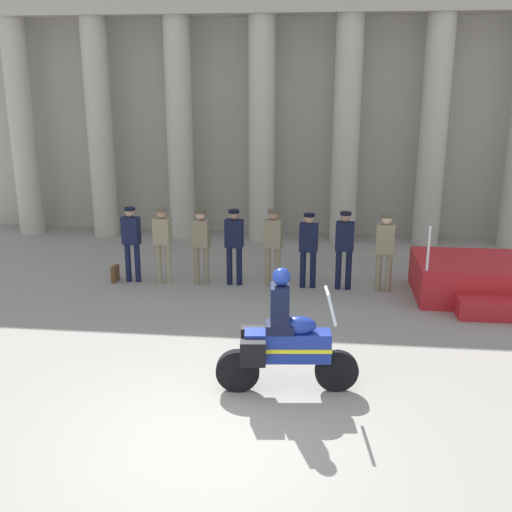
{
  "coord_description": "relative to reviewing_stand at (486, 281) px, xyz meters",
  "views": [
    {
      "loc": [
        1.34,
        -6.66,
        4.42
      ],
      "look_at": [
        0.18,
        3.72,
        1.38
      ],
      "focal_mm": 42.64,
      "sensor_mm": 36.0,
      "label": 1
    }
  ],
  "objects": [
    {
      "name": "officer_in_row_2",
      "position": [
        -6.07,
        0.26,
        0.61
      ],
      "size": [
        0.41,
        0.27,
        1.69
      ],
      "rotation": [
        0.0,
        0.0,
        2.99
      ],
      "color": "#7A7056",
      "rests_on": "ground_plane"
    },
    {
      "name": "officer_in_row_0",
      "position": [
        -7.65,
        0.27,
        0.62
      ],
      "size": [
        0.41,
        0.27,
        1.71
      ],
      "rotation": [
        0.0,
        0.0,
        2.99
      ],
      "color": "#141938",
      "rests_on": "ground_plane"
    },
    {
      "name": "reviewing_stand",
      "position": [
        0.0,
        0.0,
        0.0
      ],
      "size": [
        2.87,
        2.41,
        1.71
      ],
      "color": "#B21E23",
      "rests_on": "ground_plane"
    },
    {
      "name": "officer_in_row_3",
      "position": [
        -5.34,
        0.3,
        0.62
      ],
      "size": [
        0.41,
        0.27,
        1.71
      ],
      "rotation": [
        0.0,
        0.0,
        2.99
      ],
      "color": "black",
      "rests_on": "ground_plane"
    },
    {
      "name": "motorcycle_with_rider",
      "position": [
        -3.94,
        -4.41,
        0.4
      ],
      "size": [
        2.09,
        0.73,
        1.9
      ],
      "rotation": [
        0.0,
        0.0,
        0.11
      ],
      "color": "black",
      "rests_on": "ground_plane"
    },
    {
      "name": "briefcase_on_ground",
      "position": [
        -8.07,
        0.23,
        -0.21
      ],
      "size": [
        0.1,
        0.32,
        0.36
      ],
      "primitive_type": "cube",
      "color": "brown",
      "rests_on": "ground_plane"
    },
    {
      "name": "officer_in_row_5",
      "position": [
        -3.71,
        0.3,
        0.59
      ],
      "size": [
        0.41,
        0.27,
        1.66
      ],
      "rotation": [
        0.0,
        0.0,
        2.99
      ],
      "color": "black",
      "rests_on": "ground_plane"
    },
    {
      "name": "officer_in_row_1",
      "position": [
        -6.93,
        0.23,
        0.62
      ],
      "size": [
        0.41,
        0.27,
        1.71
      ],
      "rotation": [
        0.0,
        0.0,
        2.99
      ],
      "color": "gray",
      "rests_on": "ground_plane"
    },
    {
      "name": "officer_in_row_7",
      "position": [
        -2.08,
        0.22,
        0.61
      ],
      "size": [
        0.41,
        0.27,
        1.7
      ],
      "rotation": [
        0.0,
        0.0,
        2.99
      ],
      "color": "#847A5B",
      "rests_on": "ground_plane"
    },
    {
      "name": "officer_in_row_4",
      "position": [
        -4.48,
        0.28,
        0.63
      ],
      "size": [
        0.41,
        0.27,
        1.73
      ],
      "rotation": [
        0.0,
        0.0,
        2.99
      ],
      "color": "#7A7056",
      "rests_on": "ground_plane"
    },
    {
      "name": "officer_in_row_6",
      "position": [
        -2.93,
        0.27,
        0.63
      ],
      "size": [
        0.41,
        0.27,
        1.72
      ],
      "rotation": [
        0.0,
        0.0,
        2.99
      ],
      "color": "black",
      "rests_on": "ground_plane"
    },
    {
      "name": "ground_plane",
      "position": [
        -4.76,
        -5.81,
        -0.39
      ],
      "size": [
        28.0,
        28.0,
        0.0
      ],
      "primitive_type": "plane",
      "color": "gray"
    },
    {
      "name": "colonnade_backdrop",
      "position": [
        -5.16,
        4.98,
        3.35
      ],
      "size": [
        17.97,
        1.58,
        7.22
      ],
      "color": "#A49F91",
      "rests_on": "ground_plane"
    }
  ]
}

